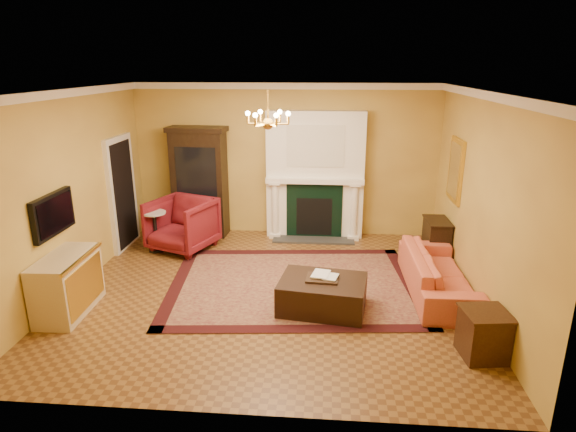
# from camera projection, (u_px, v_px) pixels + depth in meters

# --- Properties ---
(floor) EXTENTS (6.00, 5.50, 0.02)m
(floor) POSITION_uv_depth(u_px,v_px,m) (270.00, 291.00, 7.42)
(floor) COLOR brown
(floor) RESTS_ON ground
(ceiling) EXTENTS (6.00, 5.50, 0.02)m
(ceiling) POSITION_uv_depth(u_px,v_px,m) (268.00, 89.00, 6.51)
(ceiling) COLOR white
(ceiling) RESTS_ON wall_back
(wall_back) EXTENTS (6.00, 0.02, 3.00)m
(wall_back) POSITION_uv_depth(u_px,v_px,m) (285.00, 161.00, 9.58)
(wall_back) COLOR gold
(wall_back) RESTS_ON floor
(wall_front) EXTENTS (6.00, 0.02, 3.00)m
(wall_front) POSITION_uv_depth(u_px,v_px,m) (233.00, 278.00, 4.34)
(wall_front) COLOR gold
(wall_front) RESTS_ON floor
(wall_left) EXTENTS (0.02, 5.50, 3.00)m
(wall_left) POSITION_uv_depth(u_px,v_px,m) (69.00, 193.00, 7.20)
(wall_left) COLOR gold
(wall_left) RESTS_ON floor
(wall_right) EXTENTS (0.02, 5.50, 3.00)m
(wall_right) POSITION_uv_depth(u_px,v_px,m) (482.00, 202.00, 6.73)
(wall_right) COLOR gold
(wall_right) RESTS_ON floor
(fireplace) EXTENTS (1.90, 0.70, 2.50)m
(fireplace) POSITION_uv_depth(u_px,v_px,m) (315.00, 178.00, 9.45)
(fireplace) COLOR white
(fireplace) RESTS_ON wall_back
(crown_molding) EXTENTS (6.00, 5.50, 0.12)m
(crown_molding) POSITION_uv_depth(u_px,v_px,m) (275.00, 91.00, 7.44)
(crown_molding) COLOR white
(crown_molding) RESTS_ON ceiling
(doorway) EXTENTS (0.08, 1.05, 2.10)m
(doorway) POSITION_uv_depth(u_px,v_px,m) (123.00, 193.00, 8.94)
(doorway) COLOR silver
(doorway) RESTS_ON wall_left
(tv_panel) EXTENTS (0.09, 0.95, 0.58)m
(tv_panel) POSITION_uv_depth(u_px,v_px,m) (53.00, 214.00, 6.67)
(tv_panel) COLOR black
(tv_panel) RESTS_ON wall_left
(gilt_mirror) EXTENTS (0.06, 0.76, 1.05)m
(gilt_mirror) POSITION_uv_depth(u_px,v_px,m) (455.00, 170.00, 8.02)
(gilt_mirror) COLOR gold
(gilt_mirror) RESTS_ON wall_right
(chandelier) EXTENTS (0.63, 0.55, 0.53)m
(chandelier) POSITION_uv_depth(u_px,v_px,m) (268.00, 120.00, 6.63)
(chandelier) COLOR gold
(chandelier) RESTS_ON ceiling
(oriental_rug) EXTENTS (4.12, 3.24, 0.02)m
(oriental_rug) POSITION_uv_depth(u_px,v_px,m) (293.00, 284.00, 7.62)
(oriental_rug) COLOR #470F1B
(oriental_rug) RESTS_ON floor
(china_cabinet) EXTENTS (1.07, 0.54, 2.09)m
(china_cabinet) POSITION_uv_depth(u_px,v_px,m) (200.00, 184.00, 9.60)
(china_cabinet) COLOR black
(china_cabinet) RESTS_ON floor
(wingback_armchair) EXTENTS (1.32, 1.29, 1.07)m
(wingback_armchair) POSITION_uv_depth(u_px,v_px,m) (182.00, 222.00, 8.93)
(wingback_armchair) COLOR maroon
(wingback_armchair) RESTS_ON floor
(pedestal_table) EXTENTS (0.42, 0.42, 0.76)m
(pedestal_table) POSITION_uv_depth(u_px,v_px,m) (155.00, 228.00, 8.88)
(pedestal_table) COLOR black
(pedestal_table) RESTS_ON floor
(commode) EXTENTS (0.57, 1.14, 0.84)m
(commode) POSITION_uv_depth(u_px,v_px,m) (67.00, 284.00, 6.67)
(commode) COLOR #C5BC90
(commode) RESTS_ON floor
(coral_sofa) EXTENTS (0.66, 2.18, 0.85)m
(coral_sofa) POSITION_uv_depth(u_px,v_px,m) (439.00, 267.00, 7.24)
(coral_sofa) COLOR #D25442
(coral_sofa) RESTS_ON floor
(end_table) EXTENTS (0.54, 0.54, 0.56)m
(end_table) POSITION_uv_depth(u_px,v_px,m) (483.00, 335.00, 5.68)
(end_table) COLOR #35200E
(end_table) RESTS_ON floor
(console_table) EXTENTS (0.38, 0.65, 0.71)m
(console_table) POSITION_uv_depth(u_px,v_px,m) (436.00, 241.00, 8.49)
(console_table) COLOR black
(console_table) RESTS_ON floor
(leather_ottoman) EXTENTS (1.30, 1.02, 0.44)m
(leather_ottoman) POSITION_uv_depth(u_px,v_px,m) (323.00, 294.00, 6.78)
(leather_ottoman) COLOR black
(leather_ottoman) RESTS_ON oriental_rug
(ottoman_tray) EXTENTS (0.47, 0.38, 0.03)m
(ottoman_tray) POSITION_uv_depth(u_px,v_px,m) (322.00, 278.00, 6.74)
(ottoman_tray) COLOR black
(ottoman_tray) RESTS_ON leather_ottoman
(book_a) EXTENTS (0.24, 0.08, 0.32)m
(book_a) POSITION_uv_depth(u_px,v_px,m) (313.00, 264.00, 6.78)
(book_a) COLOR gray
(book_a) RESTS_ON ottoman_tray
(book_b) EXTENTS (0.19, 0.07, 0.26)m
(book_b) POSITION_uv_depth(u_px,v_px,m) (324.00, 268.00, 6.71)
(book_b) COLOR gray
(book_b) RESTS_ON ottoman_tray
(topiary_left) EXTENTS (0.17, 0.17, 0.46)m
(topiary_left) POSITION_uv_depth(u_px,v_px,m) (280.00, 164.00, 9.38)
(topiary_left) COLOR gray
(topiary_left) RESTS_ON fireplace
(topiary_right) EXTENTS (0.15, 0.15, 0.40)m
(topiary_right) POSITION_uv_depth(u_px,v_px,m) (355.00, 167.00, 9.27)
(topiary_right) COLOR gray
(topiary_right) RESTS_ON fireplace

